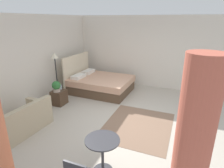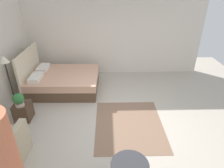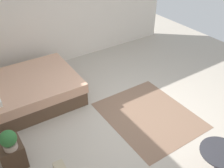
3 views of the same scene
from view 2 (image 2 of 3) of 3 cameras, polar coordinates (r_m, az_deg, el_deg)
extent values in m
cube|color=#B2A899|center=(5.11, 1.75, -11.15)|extent=(9.21, 9.37, 0.02)
cube|color=silver|center=(7.28, 0.60, 13.65)|extent=(0.12, 6.37, 2.79)
cube|color=#7F604C|center=(5.04, 4.98, -11.72)|extent=(2.00, 1.67, 0.01)
cube|color=brown|center=(6.62, -13.47, -0.16)|extent=(1.70, 2.14, 0.33)
cube|color=tan|center=(6.50, -13.74, 1.99)|extent=(1.74, 2.18, 0.22)
cube|color=beige|center=(6.74, -22.95, 3.61)|extent=(1.72, 0.09, 1.34)
cube|color=white|center=(6.34, -21.39, 1.82)|extent=(0.60, 0.33, 0.12)
cube|color=white|center=(6.96, -19.49, 4.51)|extent=(0.60, 0.33, 0.12)
cube|color=tan|center=(4.08, -28.00, -16.53)|extent=(1.31, 0.22, 0.36)
cube|color=tan|center=(4.66, -28.15, -11.86)|extent=(0.19, 0.82, 0.18)
cube|color=#473323|center=(5.57, -24.51, -7.23)|extent=(0.43, 0.39, 0.47)
cylinder|color=tan|center=(5.34, -25.35, -5.33)|extent=(0.22, 0.22, 0.10)
sphere|color=#2D6B33|center=(5.26, -25.71, -3.85)|extent=(0.27, 0.27, 0.27)
cylinder|color=silver|center=(5.51, -24.88, -3.88)|extent=(0.10, 0.10, 0.15)
cylinder|color=black|center=(6.14, -25.87, -6.62)|extent=(0.27, 0.27, 0.02)
cylinder|color=black|center=(5.80, -27.32, -0.82)|extent=(0.04, 0.04, 1.40)
cone|color=beige|center=(5.51, -29.11, 6.36)|extent=(0.25, 0.25, 0.17)
cylinder|color=#2D2D33|center=(3.32, 5.25, -22.54)|extent=(0.61, 0.61, 0.02)
camera|label=1|loc=(1.68, 90.52, -24.48)|focal=30.07mm
camera|label=3|loc=(2.54, -76.15, 15.61)|focal=40.63mm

